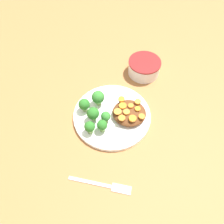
% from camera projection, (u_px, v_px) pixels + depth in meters
% --- Properties ---
extents(ground_plane, '(4.00, 4.00, 0.00)m').
position_uv_depth(ground_plane, '(112.00, 117.00, 0.77)').
color(ground_plane, '#9E6638').
extents(plate, '(0.27, 0.27, 0.02)m').
position_uv_depth(plate, '(112.00, 115.00, 0.76)').
color(plate, white).
rests_on(plate, ground_plane).
extents(dip_bowl, '(0.13, 0.13, 0.06)m').
position_uv_depth(dip_bowl, '(144.00, 67.00, 0.86)').
color(dip_bowl, silver).
rests_on(dip_bowl, ground_plane).
extents(stew_mound, '(0.11, 0.11, 0.03)m').
position_uv_depth(stew_mound, '(129.00, 112.00, 0.74)').
color(stew_mound, '#5B3319').
rests_on(stew_mound, plate).
extents(broccoli_floret_0, '(0.04, 0.04, 0.06)m').
position_uv_depth(broccoli_floret_0, '(98.00, 97.00, 0.75)').
color(broccoli_floret_0, '#759E51').
rests_on(broccoli_floret_0, plate).
extents(broccoli_floret_1, '(0.04, 0.04, 0.06)m').
position_uv_depth(broccoli_floret_1, '(93.00, 114.00, 0.71)').
color(broccoli_floret_1, '#759E51').
rests_on(broccoli_floret_1, plate).
extents(broccoli_floret_2, '(0.03, 0.03, 0.04)m').
position_uv_depth(broccoli_floret_2, '(106.00, 116.00, 0.72)').
color(broccoli_floret_2, '#759E51').
rests_on(broccoli_floret_2, plate).
extents(broccoli_floret_3, '(0.04, 0.04, 0.05)m').
position_uv_depth(broccoli_floret_3, '(84.00, 105.00, 0.74)').
color(broccoli_floret_3, '#759E51').
rests_on(broccoli_floret_3, plate).
extents(broccoli_floret_4, '(0.04, 0.04, 0.05)m').
position_uv_depth(broccoli_floret_4, '(90.00, 127.00, 0.69)').
color(broccoli_floret_4, '#7FA85B').
rests_on(broccoli_floret_4, plate).
extents(broccoli_floret_5, '(0.03, 0.03, 0.05)m').
position_uv_depth(broccoli_floret_5, '(102.00, 126.00, 0.69)').
color(broccoli_floret_5, '#759E51').
rests_on(broccoli_floret_5, plate).
extents(carrot_slice_0, '(0.02, 0.02, 0.01)m').
position_uv_depth(carrot_slice_0, '(138.00, 109.00, 0.73)').
color(carrot_slice_0, orange).
rests_on(carrot_slice_0, stew_mound).
extents(carrot_slice_1, '(0.03, 0.03, 0.00)m').
position_uv_depth(carrot_slice_1, '(123.00, 106.00, 0.73)').
color(carrot_slice_1, orange).
rests_on(carrot_slice_1, stew_mound).
extents(carrot_slice_2, '(0.02, 0.02, 0.00)m').
position_uv_depth(carrot_slice_2, '(142.00, 116.00, 0.71)').
color(carrot_slice_2, orange).
rests_on(carrot_slice_2, stew_mound).
extents(carrot_slice_3, '(0.02, 0.02, 0.01)m').
position_uv_depth(carrot_slice_3, '(122.00, 118.00, 0.71)').
color(carrot_slice_3, orange).
rests_on(carrot_slice_3, stew_mound).
extents(carrot_slice_4, '(0.02, 0.02, 0.01)m').
position_uv_depth(carrot_slice_4, '(133.00, 118.00, 0.70)').
color(carrot_slice_4, orange).
rests_on(carrot_slice_4, stew_mound).
extents(carrot_slice_5, '(0.02, 0.02, 0.01)m').
position_uv_depth(carrot_slice_5, '(138.00, 102.00, 0.74)').
color(carrot_slice_5, orange).
rests_on(carrot_slice_5, stew_mound).
extents(carrot_slice_6, '(0.03, 0.03, 0.00)m').
position_uv_depth(carrot_slice_6, '(118.00, 112.00, 0.72)').
color(carrot_slice_6, orange).
rests_on(carrot_slice_6, stew_mound).
extents(carrot_slice_7, '(0.02, 0.02, 0.01)m').
position_uv_depth(carrot_slice_7, '(126.00, 112.00, 0.72)').
color(carrot_slice_7, orange).
rests_on(carrot_slice_7, stew_mound).
extents(carrot_slice_8, '(0.02, 0.02, 0.01)m').
position_uv_depth(carrot_slice_8, '(131.00, 106.00, 0.73)').
color(carrot_slice_8, orange).
rests_on(carrot_slice_8, stew_mound).
extents(carrot_slice_9, '(0.02, 0.02, 0.01)m').
position_uv_depth(carrot_slice_9, '(121.00, 99.00, 0.75)').
color(carrot_slice_9, orange).
rests_on(carrot_slice_9, stew_mound).
extents(fork, '(0.04, 0.19, 0.01)m').
position_uv_depth(fork, '(106.00, 185.00, 0.63)').
color(fork, '#B6B6B6').
rests_on(fork, ground_plane).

